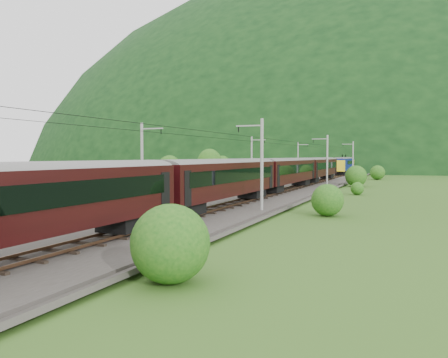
% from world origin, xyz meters
% --- Properties ---
extents(ground, '(600.00, 600.00, 0.00)m').
position_xyz_m(ground, '(0.00, 0.00, 0.00)').
color(ground, '#32551A').
rests_on(ground, ground).
extents(railbed, '(14.00, 220.00, 0.30)m').
position_xyz_m(railbed, '(0.00, 10.00, 0.15)').
color(railbed, '#38332D').
rests_on(railbed, ground).
extents(track_left, '(2.40, 220.00, 0.27)m').
position_xyz_m(track_left, '(-2.40, 10.00, 0.37)').
color(track_left, brown).
rests_on(track_left, railbed).
extents(track_right, '(2.40, 220.00, 0.27)m').
position_xyz_m(track_right, '(2.40, 10.00, 0.37)').
color(track_right, brown).
rests_on(track_right, railbed).
extents(catenary_left, '(2.54, 192.28, 8.00)m').
position_xyz_m(catenary_left, '(-6.12, 32.00, 4.50)').
color(catenary_left, gray).
rests_on(catenary_left, railbed).
extents(catenary_right, '(2.54, 192.28, 8.00)m').
position_xyz_m(catenary_right, '(6.12, 32.00, 4.50)').
color(catenary_right, gray).
rests_on(catenary_right, railbed).
extents(overhead_wires, '(4.83, 198.00, 0.03)m').
position_xyz_m(overhead_wires, '(0.00, 10.00, 7.10)').
color(overhead_wires, black).
rests_on(overhead_wires, ground).
extents(mountain_main, '(504.00, 360.00, 244.00)m').
position_xyz_m(mountain_main, '(0.00, 260.00, 0.00)').
color(mountain_main, black).
rests_on(mountain_main, ground).
extents(mountain_ridge, '(336.00, 280.00, 132.00)m').
position_xyz_m(mountain_ridge, '(-120.00, 300.00, 0.00)').
color(mountain_ridge, black).
rests_on(mountain_ridge, ground).
extents(train, '(2.96, 164.61, 5.15)m').
position_xyz_m(train, '(2.40, 0.08, 3.51)').
color(train, black).
rests_on(train, ground).
extents(hazard_post_near, '(0.14, 0.14, 1.30)m').
position_xyz_m(hazard_post_near, '(-0.59, 56.46, 0.95)').
color(hazard_post_near, red).
rests_on(hazard_post_near, railbed).
extents(hazard_post_far, '(0.15, 0.15, 1.40)m').
position_xyz_m(hazard_post_far, '(0.10, 63.69, 1.00)').
color(hazard_post_far, red).
rests_on(hazard_post_far, railbed).
extents(signal, '(0.23, 0.23, 2.04)m').
position_xyz_m(signal, '(-4.21, 26.04, 1.50)').
color(signal, black).
rests_on(signal, railbed).
extents(vegetation_left, '(11.98, 141.26, 7.02)m').
position_xyz_m(vegetation_left, '(-14.75, 10.34, 2.57)').
color(vegetation_left, '#1A4F15').
rests_on(vegetation_left, ground).
extents(vegetation_right, '(5.49, 106.96, 3.15)m').
position_xyz_m(vegetation_right, '(10.67, 18.06, 1.38)').
color(vegetation_right, '#1A4F15').
rests_on(vegetation_right, ground).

